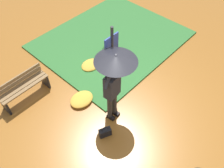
{
  "coord_description": "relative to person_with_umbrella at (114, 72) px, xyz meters",
  "views": [
    {
      "loc": [
        -2.87,
        -2.3,
        5.3
      ],
      "look_at": [
        0.02,
        0.37,
        0.85
      ],
      "focal_mm": 38.25,
      "sensor_mm": 36.0,
      "label": 1
    }
  ],
  "objects": [
    {
      "name": "leaf_pile_far_path",
      "position": [
        -0.31,
        0.93,
        -1.48
      ],
      "size": [
        0.68,
        0.55,
        0.15
      ],
      "color": "gold",
      "rests_on": "ground_plane"
    },
    {
      "name": "shrub_cluster",
      "position": [
        1.6,
        1.55,
        -1.31
      ],
      "size": [
        0.62,
        0.57,
        0.51
      ],
      "color": "#285628",
      "rests_on": "ground_plane"
    },
    {
      "name": "info_sign_post",
      "position": [
        0.43,
        0.48,
        -0.11
      ],
      "size": [
        0.44,
        0.07,
        2.3
      ],
      "color": "black",
      "rests_on": "ground_plane"
    },
    {
      "name": "park_bench",
      "position": [
        -1.25,
        2.18,
        -1.15
      ],
      "size": [
        1.4,
        0.38,
        0.75
      ],
      "color": "black",
      "rests_on": "ground_plane"
    },
    {
      "name": "ground_plane",
      "position": [
        0.15,
        -0.15,
        -1.55
      ],
      "size": [
        18.0,
        18.0,
        0.0
      ],
      "primitive_type": "plane",
      "color": "brown"
    },
    {
      "name": "grass_verge",
      "position": [
        2.27,
        2.17,
        -1.53
      ],
      "size": [
        4.8,
        4.0,
        0.05
      ],
      "color": "#2D662D",
      "rests_on": "ground_plane"
    },
    {
      "name": "person_with_umbrella",
      "position": [
        0.0,
        0.0,
        0.0
      ],
      "size": [
        0.96,
        0.96,
        2.04
      ],
      "color": "#2D2823",
      "rests_on": "ground_plane"
    },
    {
      "name": "leaf_pile_by_bench",
      "position": [
        0.82,
        1.74,
        -1.48
      ],
      "size": [
        0.64,
        0.51,
        0.14
      ],
      "color": "gold",
      "rests_on": "ground_plane"
    },
    {
      "name": "handbag",
      "position": [
        -0.63,
        -0.29,
        -1.42
      ],
      "size": [
        0.33,
        0.25,
        0.37
      ],
      "color": "black",
      "rests_on": "ground_plane"
    }
  ]
}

